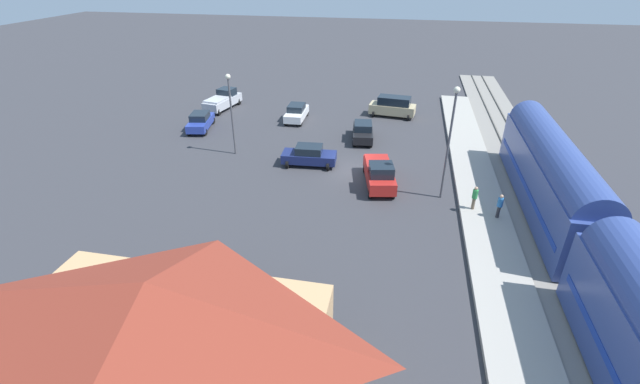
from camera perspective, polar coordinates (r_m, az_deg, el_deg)
The scene contains 15 objects.
ground_plane at distance 35.49m, azimuth 3.87°, elevation 2.86°, with size 200.00×200.00×0.00m, color #38383D.
railway_track at distance 36.64m, azimuth 26.10°, elevation 0.82°, with size 4.80×70.00×0.30m.
platform at distance 35.73m, azimuth 19.97°, elevation 1.53°, with size 3.20×46.00×0.30m.
station_building at distance 17.61m, azimuth -20.54°, elevation -18.24°, with size 12.49×7.82×5.96m.
pedestrian_on_platform at distance 30.37m, azimuth 22.79°, elevation -1.55°, with size 0.36×0.36×1.71m.
pedestrian_waiting_far at distance 30.79m, azimuth 19.88°, elevation -0.54°, with size 0.36×0.36×1.71m.
sedan_white at distance 46.69m, azimuth -3.14°, elevation 10.51°, with size 1.98×4.55×1.74m.
sedan_black at distance 41.48m, azimuth 5.71°, elevation 8.03°, with size 2.36×4.69×1.74m.
sedan_navy at distance 36.04m, azimuth -1.46°, elevation 4.88°, with size 4.61×2.50×1.74m.
pickup_silver at distance 51.69m, azimuth -12.78°, elevation 11.85°, with size 2.89×5.66×2.14m.
sedan_blue at distance 45.60m, azimuth -15.60°, elevation 9.05°, with size 2.65×4.76×1.74m.
suv_tan at distance 48.44m, azimuth 9.67°, elevation 11.17°, with size 5.10×2.85×2.22m.
pickup_red at distance 33.00m, azimuth 7.88°, elevation 2.53°, with size 2.97×5.68×2.14m.
light_pole_near_platform at distance 30.56m, azimuth 16.96°, elevation 7.68°, with size 0.44×0.44×8.17m.
light_pole_lot_center at distance 37.77m, azimuth -11.78°, elevation 11.31°, with size 0.44×0.44×7.08m.
Camera 1 is at (-3.94, 31.70, 15.47)m, focal length 24.08 mm.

